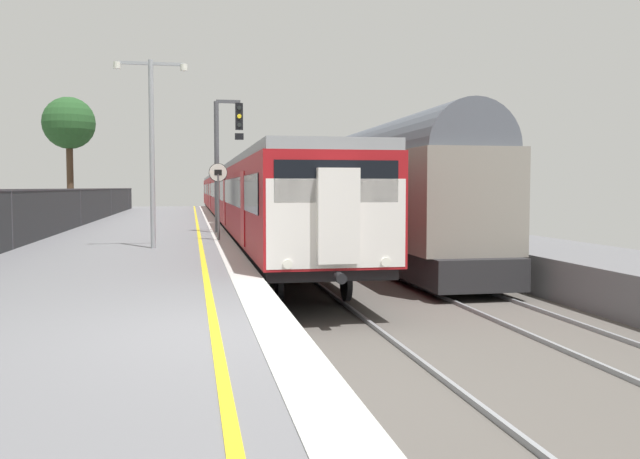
{
  "coord_description": "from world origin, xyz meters",
  "views": [
    {
      "loc": [
        -0.61,
        -8.02,
        1.7
      ],
      "look_at": [
        1.76,
        4.43,
        0.91
      ],
      "focal_mm": 37.97,
      "sensor_mm": 36.0,
      "label": 1
    }
  ],
  "objects_px": {
    "commuter_train_at_platform": "(235,195)",
    "speed_limit_sign": "(218,191)",
    "signal_gantry": "(224,150)",
    "freight_train_adjacent_track": "(316,189)",
    "platform_lamp_mid": "(152,137)",
    "background_tree_left": "(70,126)"
  },
  "relations": [
    {
      "from": "platform_lamp_mid",
      "to": "speed_limit_sign",
      "type": "bearing_deg",
      "value": 52.95
    },
    {
      "from": "speed_limit_sign",
      "to": "background_tree_left",
      "type": "xyz_separation_m",
      "value": [
        -8.26,
        22.66,
        3.98
      ]
    },
    {
      "from": "signal_gantry",
      "to": "platform_lamp_mid",
      "type": "height_order",
      "value": "platform_lamp_mid"
    },
    {
      "from": "freight_train_adjacent_track",
      "to": "commuter_train_at_platform",
      "type": "bearing_deg",
      "value": 124.01
    },
    {
      "from": "commuter_train_at_platform",
      "to": "platform_lamp_mid",
      "type": "bearing_deg",
      "value": -99.32
    },
    {
      "from": "platform_lamp_mid",
      "to": "background_tree_left",
      "type": "height_order",
      "value": "background_tree_left"
    },
    {
      "from": "signal_gantry",
      "to": "freight_train_adjacent_track",
      "type": "bearing_deg",
      "value": 62.93
    },
    {
      "from": "signal_gantry",
      "to": "platform_lamp_mid",
      "type": "distance_m",
      "value": 6.7
    },
    {
      "from": "freight_train_adjacent_track",
      "to": "platform_lamp_mid",
      "type": "distance_m",
      "value": 18.77
    },
    {
      "from": "platform_lamp_mid",
      "to": "commuter_train_at_platform",
      "type": "bearing_deg",
      "value": 80.68
    },
    {
      "from": "commuter_train_at_platform",
      "to": "freight_train_adjacent_track",
      "type": "bearing_deg",
      "value": -55.99
    },
    {
      "from": "background_tree_left",
      "to": "commuter_train_at_platform",
      "type": "bearing_deg",
      "value": -12.57
    },
    {
      "from": "freight_train_adjacent_track",
      "to": "background_tree_left",
      "type": "bearing_deg",
      "value": 149.88
    },
    {
      "from": "freight_train_adjacent_track",
      "to": "speed_limit_sign",
      "type": "relative_size",
      "value": 17.61
    },
    {
      "from": "commuter_train_at_platform",
      "to": "background_tree_left",
      "type": "bearing_deg",
      "value": 167.43
    },
    {
      "from": "speed_limit_sign",
      "to": "platform_lamp_mid",
      "type": "relative_size",
      "value": 0.47
    },
    {
      "from": "freight_train_adjacent_track",
      "to": "speed_limit_sign",
      "type": "xyz_separation_m",
      "value": [
        -5.85,
        -14.48,
        -0.04
      ]
    },
    {
      "from": "commuter_train_at_platform",
      "to": "background_tree_left",
      "type": "xyz_separation_m",
      "value": [
        -10.11,
        2.25,
        4.31
      ]
    },
    {
      "from": "commuter_train_at_platform",
      "to": "background_tree_left",
      "type": "distance_m",
      "value": 11.22
    },
    {
      "from": "commuter_train_at_platform",
      "to": "speed_limit_sign",
      "type": "relative_size",
      "value": 24.34
    },
    {
      "from": "commuter_train_at_platform",
      "to": "speed_limit_sign",
      "type": "distance_m",
      "value": 20.5
    },
    {
      "from": "speed_limit_sign",
      "to": "background_tree_left",
      "type": "distance_m",
      "value": 24.45
    }
  ]
}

